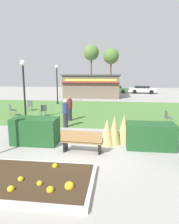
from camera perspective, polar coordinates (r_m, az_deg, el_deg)
ground_plane at (r=8.91m, az=-2.05°, el=-10.60°), size 80.00×80.00×0.00m
lawn_patch at (r=18.16m, az=2.80°, el=0.38°), size 36.00×12.00×0.01m
flower_bed at (r=6.90m, az=-18.66°, el=-17.01°), size 4.54×2.48×0.32m
park_bench at (r=8.59m, az=-2.09°, el=-8.02°), size 1.73×0.64×0.95m
hedge_left at (r=9.94m, az=-14.61°, el=-5.02°), size 2.06×1.10×1.21m
hedge_right at (r=9.46m, az=16.37°, el=-6.27°), size 2.05×1.10×1.09m
ornamental_grass_behind_left at (r=10.12m, az=-11.18°, el=-5.09°), size 0.73×0.73×1.04m
ornamental_grass_behind_right at (r=9.59m, az=6.86°, el=-4.85°), size 0.63×0.63×1.36m
ornamental_grass_behind_center at (r=9.52m, az=4.79°, el=-5.44°), size 0.72×0.72×1.19m
ornamental_grass_behind_far at (r=9.88m, az=9.42°, el=-4.60°), size 0.79×0.79×1.31m
lamppost_mid at (r=14.83m, az=-17.57°, el=7.60°), size 0.36×0.36×4.08m
lamppost_far at (r=22.29m, az=-8.91°, el=8.80°), size 0.36×0.36×4.08m
food_kiosk at (r=28.46m, az=0.74°, el=7.19°), size 7.58×4.62×3.04m
cafe_chair_west at (r=18.86m, az=-16.10°, el=1.97°), size 0.45×0.45×0.89m
cafe_chair_east at (r=14.06m, az=20.68°, el=-1.14°), size 0.49×0.49×0.89m
cafe_chair_center at (r=16.09m, az=-12.52°, el=0.71°), size 0.62×0.62×0.89m
cafe_chair_north at (r=16.98m, az=-20.59°, el=0.79°), size 0.62×0.62×0.89m
person_strolling at (r=12.54m, az=-6.62°, el=-0.32°), size 0.34×0.34×1.69m
person_standing at (r=14.30m, az=-5.43°, el=1.05°), size 0.34×0.34×1.69m
parked_car_west_slot at (r=35.02m, az=-1.65°, el=6.37°), size 4.34×2.33×1.20m
parked_car_center_slot at (r=34.61m, az=6.90°, el=6.25°), size 4.25×2.15×1.20m
parked_car_east_slot at (r=34.88m, az=14.35°, el=6.03°), size 4.34×2.33×1.20m
tree_left_bg at (r=39.27m, az=0.49°, el=15.84°), size 2.80×2.80×8.29m
tree_right_bg at (r=38.17m, az=5.94°, el=14.92°), size 2.80×2.80×7.60m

